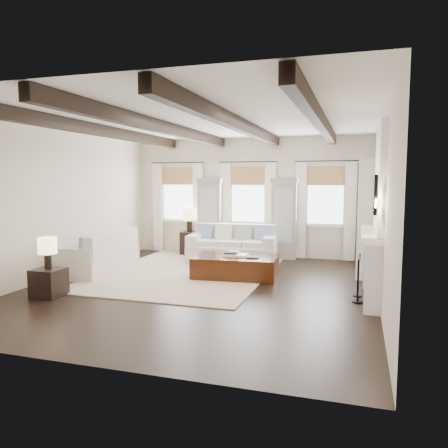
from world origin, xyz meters
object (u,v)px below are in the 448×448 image
(side_table_front, at_px, (49,283))
(side_table_back, at_px, (190,243))
(sofa_left, at_px, (101,255))
(ottoman, at_px, (236,267))
(sofa_back, at_px, (233,247))

(side_table_front, height_order, side_table_back, side_table_back)
(sofa_left, distance_m, ottoman, 3.10)
(sofa_left, relative_size, side_table_back, 3.43)
(side_table_front, bearing_deg, ottoman, 41.38)
(sofa_back, relative_size, sofa_left, 1.03)
(sofa_back, bearing_deg, sofa_left, -141.52)
(sofa_back, relative_size, side_table_front, 4.50)
(sofa_back, xyz_separation_m, side_table_back, (-1.42, 0.63, -0.06))
(sofa_left, relative_size, ottoman, 1.25)
(ottoman, xyz_separation_m, side_table_back, (-1.97, 2.29, 0.09))
(sofa_left, height_order, side_table_front, sofa_left)
(sofa_back, distance_m, ottoman, 1.76)
(sofa_back, xyz_separation_m, ottoman, (0.55, -1.66, -0.14))
(ottoman, bearing_deg, side_table_back, 126.17)
(ottoman, height_order, side_table_front, side_table_front)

